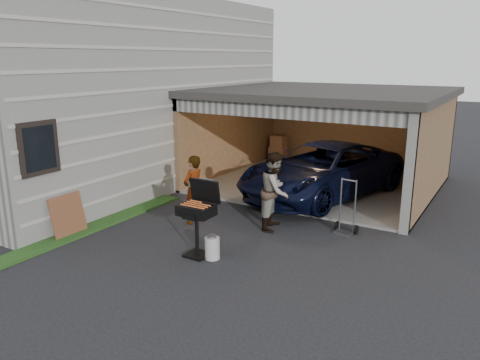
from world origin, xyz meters
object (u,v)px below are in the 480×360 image
Objects in this scene: woman at (193,190)px; bbq_grill at (198,212)px; minivan at (322,172)px; man at (275,191)px; plywood_panel at (68,216)px; hand_truck at (346,223)px; propane_tank at (212,248)px.

woman is 1.08× the size of bbq_grill.
man reaches higher than minivan.
bbq_grill is 1.61× the size of plywood_panel.
minivan is at bearing 128.32° from hand_truck.
hand_truck is at bearing 116.19° from woman.
man is at bearing 116.97° from woman.
bbq_grill is 0.75m from propane_tank.
man is 2.24m from bbq_grill.
hand_truck is (1.49, 0.52, -0.65)m from man.
hand_truck is (1.46, -2.28, -0.49)m from minivan.
plywood_panel is at bearing -168.76° from bbq_grill.
hand_truck is (1.74, 2.68, 0.02)m from propane_tank.
minivan reaches higher than hand_truck.
propane_tank is at bearing 161.77° from man.
hand_truck is at bearing 52.42° from bbq_grill.
plywood_panel is at bearing -107.89° from minivan.
hand_truck is at bearing -41.93° from minivan.
minivan is 3.23× the size of woman.
plywood_panel is (-3.62, -2.77, -0.42)m from man.
man is 4.08× the size of propane_tank.
woman reaches higher than propane_tank.
woman is at bearing -154.14° from hand_truck.
man is (-0.03, -2.80, 0.16)m from minivan.
bbq_grill is at bearing -122.02° from hand_truck.
plywood_panel is (-3.04, -0.60, -0.43)m from bbq_grill.
propane_tank is at bearing 10.34° from plywood_panel.
bbq_grill is 3.13m from plywood_panel.
man is at bearing 75.05° from bbq_grill.
man is at bearing 83.30° from propane_tank.
hand_truck is (5.11, 3.29, -0.22)m from plywood_panel.
bbq_grill is 3.45m from hand_truck.
propane_tank is 3.19m from hand_truck.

